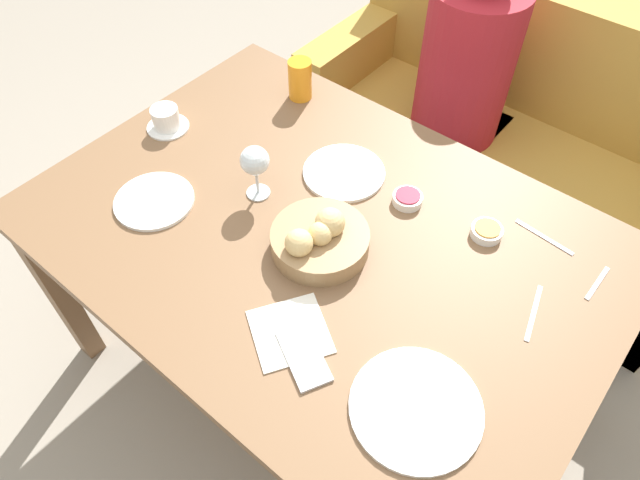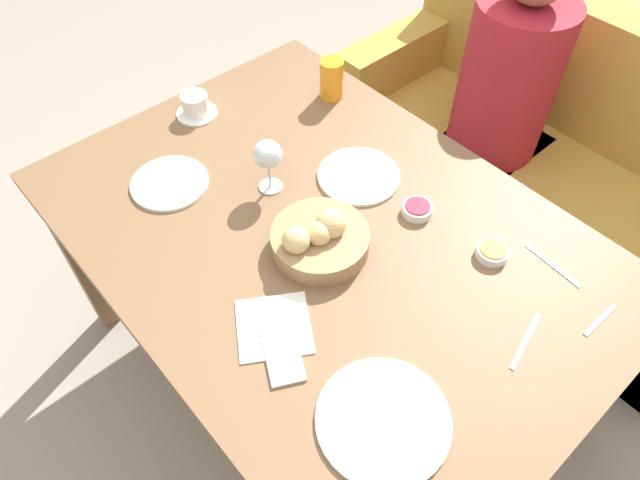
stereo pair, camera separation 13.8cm
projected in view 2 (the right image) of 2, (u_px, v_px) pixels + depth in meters
ground_plane at (323, 366)px, 2.01m from camera, size 10.00×10.00×0.00m
dining_table at (324, 251)px, 1.51m from camera, size 1.46×1.03×0.74m
couch at (547, 173)px, 2.18m from camera, size 1.57×0.70×0.88m
seated_person at (494, 128)px, 2.07m from camera, size 0.32×0.42×1.17m
bread_basket at (319, 239)px, 1.37m from camera, size 0.24×0.24×0.11m
plate_near_left at (170, 183)px, 1.54m from camera, size 0.21×0.21×0.01m
plate_near_right at (383, 420)px, 1.12m from camera, size 0.27×0.27×0.01m
plate_far_center at (359, 176)px, 1.56m from camera, size 0.23×0.23×0.01m
juice_glass at (331, 79)px, 1.75m from camera, size 0.07×0.07×0.12m
wine_glass at (268, 156)px, 1.45m from camera, size 0.08×0.08×0.16m
coffee_cup at (196, 106)px, 1.72m from camera, size 0.12×0.12×0.07m
jam_bowl_berry at (417, 209)px, 1.47m from camera, size 0.08×0.08×0.03m
jam_bowl_honey at (492, 252)px, 1.38m from camera, size 0.08×0.08×0.03m
fork_silver at (525, 341)px, 1.24m from camera, size 0.05×0.16×0.00m
knife_silver at (553, 265)px, 1.37m from camera, size 0.16×0.02×0.00m
spoon_coffee at (600, 320)px, 1.27m from camera, size 0.01×0.12×0.00m
napkin at (274, 326)px, 1.26m from camera, size 0.22×0.22×0.00m
cell_phone at (282, 353)px, 1.22m from camera, size 0.17×0.13×0.01m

